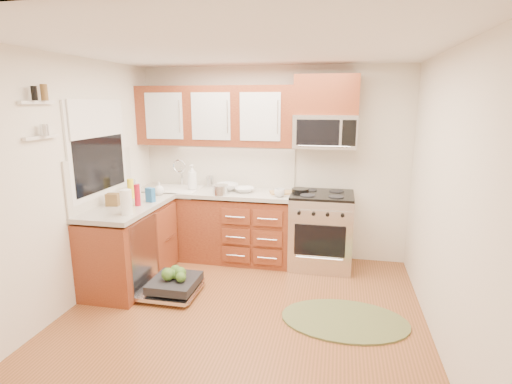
% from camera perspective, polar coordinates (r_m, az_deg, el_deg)
% --- Properties ---
extents(floor, '(3.50, 3.50, 0.00)m').
position_cam_1_polar(floor, '(4.08, -2.05, -17.45)').
color(floor, brown).
rests_on(floor, ground).
extents(ceiling, '(3.50, 3.50, 0.00)m').
position_cam_1_polar(ceiling, '(3.55, -2.39, 19.95)').
color(ceiling, white).
rests_on(ceiling, ground).
extents(wall_back, '(3.50, 0.04, 2.50)m').
position_cam_1_polar(wall_back, '(5.30, 2.38, 4.06)').
color(wall_back, silver).
rests_on(wall_back, ground).
extents(wall_front, '(3.50, 0.04, 2.50)m').
position_cam_1_polar(wall_front, '(2.05, -14.36, -10.92)').
color(wall_front, silver).
rests_on(wall_front, ground).
extents(wall_left, '(0.04, 3.50, 2.50)m').
position_cam_1_polar(wall_left, '(4.38, -25.03, 0.96)').
color(wall_left, silver).
rests_on(wall_left, ground).
extents(wall_right, '(0.04, 3.50, 2.50)m').
position_cam_1_polar(wall_right, '(3.63, 25.72, -1.36)').
color(wall_right, silver).
rests_on(wall_right, ground).
extents(base_cabinet_back, '(2.05, 0.60, 0.85)m').
position_cam_1_polar(base_cabinet_back, '(5.38, -5.91, -4.92)').
color(base_cabinet_back, '#5D1E15').
rests_on(base_cabinet_back, ground).
extents(base_cabinet_left, '(0.60, 1.25, 0.85)m').
position_cam_1_polar(base_cabinet_left, '(4.86, -17.54, -7.45)').
color(base_cabinet_left, '#5D1E15').
rests_on(base_cabinet_left, ground).
extents(countertop_back, '(2.07, 0.64, 0.05)m').
position_cam_1_polar(countertop_back, '(5.24, -6.06, -0.01)').
color(countertop_back, '#B5B2A6').
rests_on(countertop_back, base_cabinet_back).
extents(countertop_left, '(0.64, 1.27, 0.05)m').
position_cam_1_polar(countertop_left, '(4.71, -17.82, -2.04)').
color(countertop_left, '#B5B2A6').
rests_on(countertop_left, base_cabinet_left).
extents(backsplash_back, '(2.05, 0.02, 0.57)m').
position_cam_1_polar(backsplash_back, '(5.46, -5.19, 3.84)').
color(backsplash_back, silver).
rests_on(backsplash_back, ground).
extents(backsplash_left, '(0.02, 1.25, 0.57)m').
position_cam_1_polar(backsplash_left, '(4.80, -21.14, 1.77)').
color(backsplash_left, silver).
rests_on(backsplash_left, ground).
extents(upper_cabinets, '(2.05, 0.35, 0.75)m').
position_cam_1_polar(upper_cabinets, '(5.24, -5.86, 10.76)').
color(upper_cabinets, '#5D1E15').
rests_on(upper_cabinets, ground).
extents(cabinet_over_mw, '(0.76, 0.35, 0.47)m').
position_cam_1_polar(cabinet_over_mw, '(5.00, 10.06, 13.52)').
color(cabinet_over_mw, '#5D1E15').
rests_on(cabinet_over_mw, ground).
extents(range, '(0.76, 0.64, 0.95)m').
position_cam_1_polar(range, '(5.11, 9.28, -5.41)').
color(range, silver).
rests_on(range, ground).
extents(microwave, '(0.76, 0.38, 0.40)m').
position_cam_1_polar(microwave, '(4.99, 9.85, 8.52)').
color(microwave, silver).
rests_on(microwave, ground).
extents(sink, '(0.62, 0.50, 0.26)m').
position_cam_1_polar(sink, '(5.43, -11.39, -0.83)').
color(sink, white).
rests_on(sink, ground).
extents(dishwasher, '(0.70, 0.60, 0.20)m').
position_cam_1_polar(dishwasher, '(4.54, -11.99, -13.01)').
color(dishwasher, silver).
rests_on(dishwasher, ground).
extents(window, '(0.03, 1.05, 1.05)m').
position_cam_1_polar(window, '(4.73, -21.64, 5.76)').
color(window, white).
rests_on(window, ground).
extents(window_blind, '(0.02, 0.96, 0.40)m').
position_cam_1_polar(window_blind, '(4.69, -21.72, 9.76)').
color(window_blind, white).
rests_on(window_blind, ground).
extents(shelf_upper, '(0.04, 0.40, 0.03)m').
position_cam_1_polar(shelf_upper, '(4.01, -28.79, 11.16)').
color(shelf_upper, white).
rests_on(shelf_upper, ground).
extents(shelf_lower, '(0.04, 0.40, 0.03)m').
position_cam_1_polar(shelf_lower, '(4.02, -28.33, 6.90)').
color(shelf_lower, white).
rests_on(shelf_lower, ground).
extents(rug, '(1.27, 0.88, 0.02)m').
position_cam_1_polar(rug, '(4.11, 12.53, -17.44)').
color(rug, olive).
rests_on(rug, ground).
extents(skillet, '(0.27, 0.27, 0.04)m').
position_cam_1_polar(skillet, '(5.04, 6.32, 0.28)').
color(skillet, black).
rests_on(skillet, range).
extents(stock_pot, '(0.21, 0.21, 0.12)m').
position_cam_1_polar(stock_pot, '(4.97, -5.11, 0.31)').
color(stock_pot, silver).
rests_on(stock_pot, countertop_back).
extents(cutting_board, '(0.35, 0.28, 0.02)m').
position_cam_1_polar(cutting_board, '(5.04, 3.79, -0.07)').
color(cutting_board, tan).
rests_on(cutting_board, countertop_back).
extents(canister, '(0.11, 0.11, 0.15)m').
position_cam_1_polar(canister, '(5.45, -6.58, 1.55)').
color(canister, silver).
rests_on(canister, countertop_back).
extents(paper_towel_roll, '(0.14, 0.14, 0.26)m').
position_cam_1_polar(paper_towel_roll, '(4.29, -18.05, -1.38)').
color(paper_towel_roll, white).
rests_on(paper_towel_roll, countertop_left).
extents(mustard_bottle, '(0.08, 0.08, 0.23)m').
position_cam_1_polar(mustard_bottle, '(4.99, -17.48, 0.47)').
color(mustard_bottle, yellow).
rests_on(mustard_bottle, countertop_left).
extents(red_bottle, '(0.08, 0.08, 0.24)m').
position_cam_1_polar(red_bottle, '(4.61, -16.60, -0.42)').
color(red_bottle, '#A40D21').
rests_on(red_bottle, countertop_left).
extents(wooden_box, '(0.15, 0.12, 0.14)m').
position_cam_1_polar(wooden_box, '(4.71, -19.77, -1.02)').
color(wooden_box, brown).
rests_on(wooden_box, countertop_left).
extents(blue_carton, '(0.12, 0.09, 0.16)m').
position_cam_1_polar(blue_carton, '(4.75, -14.86, -0.40)').
color(blue_carton, '#2364A4').
rests_on(blue_carton, countertop_left).
extents(bowl_a, '(0.31, 0.31, 0.06)m').
position_cam_1_polar(bowl_a, '(5.10, -1.68, 0.33)').
color(bowl_a, '#999999').
rests_on(bowl_a, countertop_back).
extents(bowl_b, '(0.29, 0.29, 0.09)m').
position_cam_1_polar(bowl_b, '(5.21, -4.12, 0.74)').
color(bowl_b, '#999999').
rests_on(bowl_b, countertop_back).
extents(cup, '(0.17, 0.17, 0.10)m').
position_cam_1_polar(cup, '(4.84, 3.37, -0.11)').
color(cup, '#999999').
rests_on(cup, countertop_back).
extents(soap_bottle_a, '(0.13, 0.13, 0.33)m').
position_cam_1_polar(soap_bottle_a, '(5.26, -9.10, 2.07)').
color(soap_bottle_a, '#999999').
rests_on(soap_bottle_a, countertop_back).
extents(soap_bottle_b, '(0.10, 0.10, 0.19)m').
position_cam_1_polar(soap_bottle_b, '(5.22, -16.82, 0.81)').
color(soap_bottle_b, '#999999').
rests_on(soap_bottle_b, countertop_left).
extents(soap_bottle_c, '(0.17, 0.17, 0.16)m').
position_cam_1_polar(soap_bottle_c, '(5.08, -13.70, 0.50)').
color(soap_bottle_c, '#999999').
rests_on(soap_bottle_c, countertop_left).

